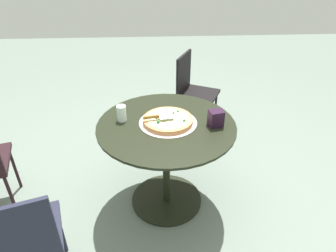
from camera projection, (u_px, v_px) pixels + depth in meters
The scene contains 8 objects.
ground_plane at pixel (167, 200), 2.45m from camera, with size 10.00×10.00×0.00m, color slate.
patio_table at pixel (166, 148), 2.18m from camera, with size 0.97×0.97×0.73m.
pizza_on_tray at pixel (168, 120), 2.07m from camera, with size 0.41×0.41×0.06m.
pizza_server at pixel (158, 116), 2.03m from camera, with size 0.22×0.10×0.02m.
drinking_cup at pixel (122, 113), 2.08m from camera, with size 0.07×0.07×0.11m, color silver.
napkin_dispenser at pixel (216, 118), 2.02m from camera, with size 0.09×0.08×0.11m, color black.
patio_chair_near at pixel (193, 88), 3.13m from camera, with size 0.50×0.50×0.85m.
patio_chair_corner at pixel (18, 242), 1.53m from camera, with size 0.53×0.53×0.85m.
Camera 1 is at (0.09, 1.77, 1.80)m, focal length 31.83 mm.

